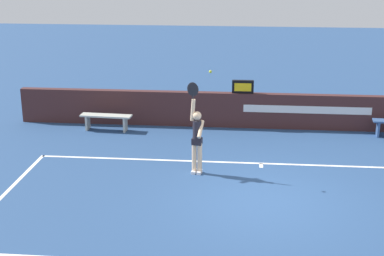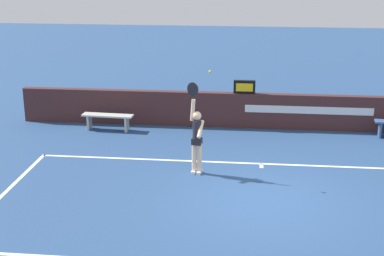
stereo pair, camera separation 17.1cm
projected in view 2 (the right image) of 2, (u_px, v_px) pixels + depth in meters
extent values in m
plane|color=navy|center=(262.00, 201.00, 12.43)|extent=(60.00, 60.00, 0.00)
cube|color=white|center=(261.00, 164.00, 14.58)|extent=(11.75, 0.10, 0.00)
cube|color=white|center=(4.00, 194.00, 12.77)|extent=(0.10, 5.18, 0.00)
cube|color=white|center=(261.00, 166.00, 14.44)|extent=(0.10, 0.30, 0.00)
cube|color=#412322|center=(261.00, 111.00, 17.39)|extent=(15.21, 0.26, 1.10)
cube|color=silver|center=(309.00, 110.00, 17.09)|extent=(3.88, 0.01, 0.23)
cube|color=black|center=(244.00, 87.00, 17.22)|extent=(0.66, 0.14, 0.40)
cube|color=yellow|center=(244.00, 87.00, 17.15)|extent=(0.52, 0.01, 0.25)
cylinder|color=beige|center=(200.00, 158.00, 13.85)|extent=(0.12, 0.12, 0.80)
cylinder|color=beige|center=(194.00, 158.00, 13.88)|extent=(0.12, 0.12, 0.80)
cube|color=white|center=(199.00, 172.00, 13.94)|extent=(0.14, 0.25, 0.07)
cube|color=white|center=(194.00, 172.00, 13.98)|extent=(0.14, 0.25, 0.07)
cylinder|color=black|center=(197.00, 132.00, 13.66)|extent=(0.21, 0.21, 0.56)
cube|color=black|center=(197.00, 141.00, 13.73)|extent=(0.27, 0.23, 0.16)
sphere|color=beige|center=(197.00, 116.00, 13.54)|extent=(0.21, 0.21, 0.21)
cylinder|color=beige|center=(193.00, 110.00, 13.52)|extent=(0.14, 0.11, 0.54)
cylinder|color=beige|center=(201.00, 129.00, 13.55)|extent=(0.16, 0.43, 0.38)
ellipsoid|color=black|center=(193.00, 89.00, 13.37)|extent=(0.33, 0.08, 0.38)
cylinder|color=black|center=(193.00, 97.00, 13.42)|extent=(0.03, 0.03, 0.18)
sphere|color=#C8DA30|center=(210.00, 72.00, 12.97)|extent=(0.07, 0.07, 0.07)
cube|color=#37568A|center=(380.00, 129.00, 16.62)|extent=(0.08, 0.32, 0.48)
cube|color=#BABBAF|center=(108.00, 115.00, 17.18)|extent=(1.60, 0.46, 0.05)
cube|color=#BABBAF|center=(89.00, 122.00, 17.35)|extent=(0.08, 0.32, 0.47)
cube|color=#BABBAF|center=(127.00, 124.00, 17.16)|extent=(0.08, 0.32, 0.47)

